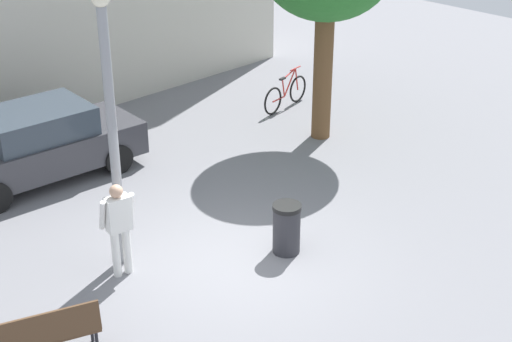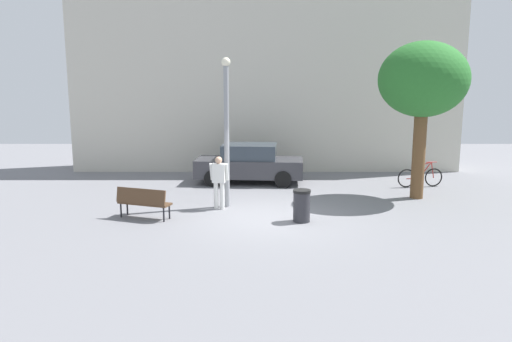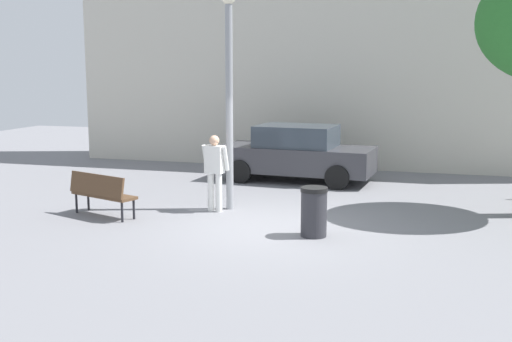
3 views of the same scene
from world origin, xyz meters
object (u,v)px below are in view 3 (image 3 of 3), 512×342
object	(u,v)px
person_by_lamppost	(215,168)
lamppost	(229,92)
trash_bin	(314,212)
park_bench	(101,191)
parked_car_charcoal	(296,153)

from	to	relation	value
person_by_lamppost	lamppost	bearing A→B (deg)	53.22
lamppost	person_by_lamppost	distance (m)	1.67
lamppost	person_by_lamppost	world-z (taller)	lamppost
lamppost	trash_bin	size ratio (longest dim) A/B	5.06
person_by_lamppost	park_bench	bearing A→B (deg)	-151.86
parked_car_charcoal	trash_bin	distance (m)	5.78
parked_car_charcoal	person_by_lamppost	bearing A→B (deg)	-102.28
trash_bin	lamppost	bearing A→B (deg)	141.88
parked_car_charcoal	trash_bin	world-z (taller)	parked_car_charcoal
lamppost	parked_car_charcoal	bearing A→B (deg)	80.15
lamppost	person_by_lamppost	size ratio (longest dim) A/B	2.81
person_by_lamppost	trash_bin	size ratio (longest dim) A/B	1.80
parked_car_charcoal	trash_bin	xyz separation A→B (m)	(1.56, -5.56, -0.31)
person_by_lamppost	parked_car_charcoal	xyz separation A→B (m)	(0.90, 4.13, -0.19)
person_by_lamppost	trash_bin	xyz separation A→B (m)	(2.46, -1.43, -0.50)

